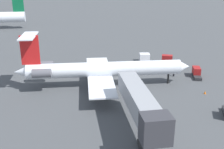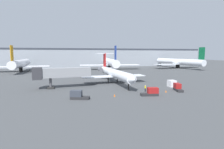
# 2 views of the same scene
# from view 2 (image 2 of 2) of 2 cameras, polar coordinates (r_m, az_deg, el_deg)

# --- Properties ---
(ground_plane) EXTENTS (400.00, 400.00, 0.10)m
(ground_plane) POSITION_cam_2_polar(r_m,az_deg,el_deg) (55.64, 4.92, -3.32)
(ground_plane) COLOR #424447
(regional_jet) EXTENTS (21.15, 32.15, 9.81)m
(regional_jet) POSITION_cam_2_polar(r_m,az_deg,el_deg) (58.23, 0.56, 0.54)
(regional_jet) COLOR silver
(regional_jet) RESTS_ON ground_plane
(jet_bridge) EXTENTS (15.87, 4.60, 5.98)m
(jet_bridge) POSITION_cam_2_polar(r_m,az_deg,el_deg) (51.35, -16.79, 0.47)
(jet_bridge) COLOR gray
(jet_bridge) RESTS_ON ground_plane
(ground_crew_marshaller) EXTENTS (0.38, 0.47, 1.69)m
(ground_crew_marshaller) POSITION_cam_2_polar(r_m,az_deg,el_deg) (46.03, 10.68, -4.38)
(ground_crew_marshaller) COLOR black
(ground_crew_marshaller) RESTS_ON ground_plane
(baggage_tug_lead) EXTENTS (2.39, 4.23, 1.90)m
(baggage_tug_lead) POSITION_cam_2_polar(r_m,az_deg,el_deg) (49.37, 20.45, -3.96)
(baggage_tug_lead) COLOR #262628
(baggage_tug_lead) RESTS_ON ground_plane
(baggage_tug_trailing) EXTENTS (4.23, 2.51, 1.90)m
(baggage_tug_trailing) POSITION_cam_2_polar(r_m,az_deg,el_deg) (38.45, -10.98, -6.62)
(baggage_tug_trailing) COLOR #262628
(baggage_tug_trailing) RESTS_ON ground_plane
(baggage_tug_spare) EXTENTS (4.18, 2.03, 1.90)m
(baggage_tug_spare) POSITION_cam_2_polar(r_m,az_deg,el_deg) (41.82, 12.56, -5.58)
(baggage_tug_spare) COLOR #262628
(baggage_tug_spare) RESTS_ON ground_plane
(cargo_container_uld) EXTENTS (2.02, 2.41, 1.92)m
(cargo_container_uld) POSITION_cam_2_polar(r_m,az_deg,el_deg) (54.67, 18.75, -2.76)
(cargo_container_uld) COLOR silver
(cargo_container_uld) RESTS_ON ground_plane
(traffic_cone_near) EXTENTS (0.36, 0.36, 0.55)m
(traffic_cone_near) POSITION_cam_2_polar(r_m,az_deg,el_deg) (40.25, 0.83, -6.72)
(traffic_cone_near) COLOR orange
(traffic_cone_near) RESTS_ON ground_plane
(traffic_cone_mid) EXTENTS (0.36, 0.36, 0.55)m
(traffic_cone_mid) POSITION_cam_2_polar(r_m,az_deg,el_deg) (46.48, 17.04, -5.19)
(traffic_cone_mid) COLOR orange
(traffic_cone_mid) RESTS_ON ground_plane
(terminal_building) EXTENTS (175.63, 25.46, 13.51)m
(terminal_building) POSITION_cam_2_polar(r_m,az_deg,el_deg) (140.95, -6.70, 5.52)
(terminal_building) COLOR #8C939E
(terminal_building) RESTS_ON ground_plane
(parked_airliner_west_end) EXTENTS (29.52, 35.07, 13.38)m
(parked_airliner_west_end) POSITION_cam_2_polar(r_m,az_deg,el_deg) (106.75, -27.46, 3.11)
(parked_airliner_west_end) COLOR white
(parked_airliner_west_end) RESTS_ON ground_plane
(parked_airliner_west_mid) EXTENTS (36.53, 43.23, 13.64)m
(parked_airliner_west_mid) POSITION_cam_2_polar(r_m,az_deg,el_deg) (108.04, -0.67, 3.96)
(parked_airliner_west_mid) COLOR white
(parked_airliner_west_mid) RESTS_ON ground_plane
(parked_airliner_centre) EXTENTS (35.10, 41.34, 13.26)m
(parked_airliner_centre) POSITION_cam_2_polar(r_m,az_deg,el_deg) (126.11, 20.58, 3.85)
(parked_airliner_centre) COLOR silver
(parked_airliner_centre) RESTS_ON ground_plane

